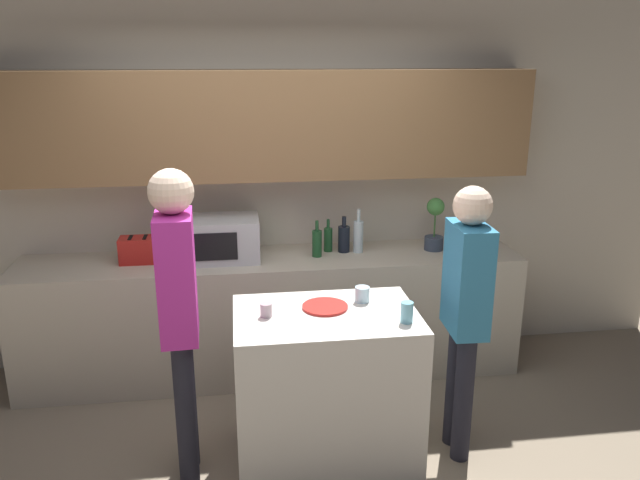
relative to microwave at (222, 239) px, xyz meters
name	(u,v)px	position (x,y,z in m)	size (l,w,h in m)	color
back_wall	(267,163)	(0.35, 0.24, 0.49)	(6.40, 0.40, 2.70)	beige
back_counter	(273,315)	(0.35, -0.03, -0.60)	(3.60, 0.62, 0.90)	#B7AD99
kitchen_island	(326,387)	(0.58, -1.13, -0.59)	(1.02, 0.69, 0.93)	beige
microwave	(222,239)	(0.00, 0.00, 0.00)	(0.52, 0.39, 0.30)	#B7BABC
toaster	(139,250)	(-0.58, 0.00, -0.06)	(0.26, 0.16, 0.18)	#B21E19
potted_plant	(435,224)	(1.56, 0.00, 0.05)	(0.14, 0.14, 0.40)	#333D4C
bottle_0	(317,243)	(0.67, -0.04, -0.05)	(0.07, 0.07, 0.27)	#194723
bottle_1	(328,239)	(0.77, 0.07, -0.06)	(0.06, 0.06, 0.24)	#194723
bottle_2	(344,238)	(0.88, 0.04, -0.05)	(0.09, 0.09, 0.27)	black
bottle_3	(358,236)	(0.99, 0.02, -0.03)	(0.07, 0.07, 0.33)	silver
plate_on_island	(325,307)	(0.59, -1.05, -0.11)	(0.26, 0.26, 0.01)	red
cup_0	(407,312)	(0.99, -1.30, -0.06)	(0.07, 0.07, 0.12)	#6DB3C6
cup_1	(266,310)	(0.25, -1.12, -0.08)	(0.07, 0.07, 0.08)	#AE96A0
cup_2	(362,294)	(0.81, -0.98, -0.08)	(0.08, 0.08, 0.09)	#A8CBDA
person_left	(466,301)	(1.37, -1.16, -0.08)	(0.21, 0.35, 1.63)	black
person_center	(179,301)	(-0.21, -1.16, 0.01)	(0.23, 0.35, 1.76)	black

